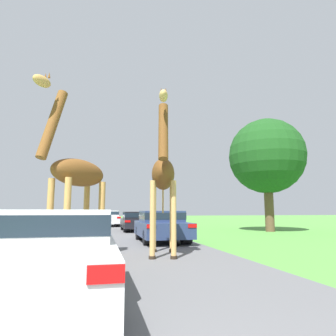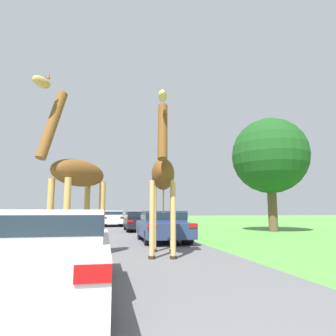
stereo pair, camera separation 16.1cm
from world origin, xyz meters
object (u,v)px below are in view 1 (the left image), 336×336
object	(u,v)px
giraffe_companion	(76,176)
car_queue_left	(137,221)
car_far_ahead	(161,225)
car_lead_maroon	(55,251)
giraffe_near_road	(163,175)
car_queue_right	(109,218)
tree_left_edge	(267,156)

from	to	relation	value
giraffe_companion	car_queue_left	distance (m)	11.86
car_far_ahead	car_lead_maroon	bearing A→B (deg)	-112.67
giraffe_near_road	giraffe_companion	bearing A→B (deg)	11.30
giraffe_companion	car_lead_maroon	distance (m)	4.31
car_queue_right	car_far_ahead	bearing A→B (deg)	-82.69
car_queue_right	tree_left_edge	xyz separation A→B (m)	(10.05, -9.49, 4.25)
giraffe_companion	car_queue_left	size ratio (longest dim) A/B	1.24
giraffe_companion	car_lead_maroon	xyz separation A→B (m)	(0.05, -3.98, -1.64)
giraffe_companion	car_far_ahead	bearing A→B (deg)	-92.30
tree_left_edge	car_far_ahead	bearing A→B (deg)	-149.82
giraffe_near_road	giraffe_companion	xyz separation A→B (m)	(-2.62, 0.02, -0.08)
car_queue_left	tree_left_edge	world-z (taller)	tree_left_edge
giraffe_companion	car_queue_right	bearing A→B (deg)	-57.06
car_lead_maroon	giraffe_near_road	bearing A→B (deg)	57.06
car_lead_maroon	car_queue_left	xyz separation A→B (m)	(3.11, 15.29, -0.04)
car_queue_left	car_lead_maroon	bearing A→B (deg)	-101.52
car_lead_maroon	car_queue_right	xyz separation A→B (m)	(1.51, 22.28, 0.00)
car_lead_maroon	car_queue_right	bearing A→B (deg)	86.11
giraffe_near_road	tree_left_edge	world-z (taller)	tree_left_edge
giraffe_companion	tree_left_edge	world-z (taller)	tree_left_edge
giraffe_near_road	car_queue_right	distance (m)	18.42
giraffe_near_road	giraffe_companion	world-z (taller)	giraffe_companion
tree_left_edge	giraffe_near_road	bearing A→B (deg)	-135.56
car_lead_maroon	tree_left_edge	world-z (taller)	tree_left_edge
giraffe_near_road	tree_left_edge	xyz separation A→B (m)	(9.00, 8.82, 2.53)
giraffe_companion	car_queue_right	xyz separation A→B (m)	(1.56, 18.30, -1.64)
giraffe_near_road	car_queue_right	size ratio (longest dim) A/B	1.04
car_lead_maroon	car_queue_right	distance (m)	22.33
giraffe_near_road	car_lead_maroon	xyz separation A→B (m)	(-2.57, -3.96, -1.72)
car_lead_maroon	giraffe_companion	bearing A→B (deg)	90.69
car_far_ahead	tree_left_edge	distance (m)	10.42
giraffe_near_road	car_far_ahead	distance (m)	4.46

